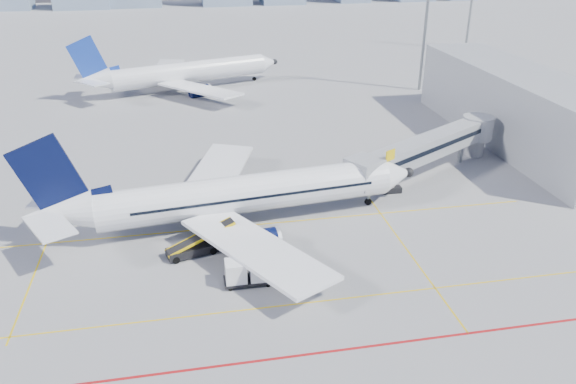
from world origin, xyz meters
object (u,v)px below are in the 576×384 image
object	(u,v)px
main_aircraft	(232,196)
second_aircraft	(181,73)
cargo_dolly	(248,271)
ramp_worker	(307,272)
belt_loader	(194,248)
baggage_tug	(271,272)

from	to	relation	value
main_aircraft	second_aircraft	distance (m)	54.57
second_aircraft	cargo_dolly	size ratio (longest dim) A/B	9.30
second_aircraft	ramp_worker	bearing A→B (deg)	-99.99
main_aircraft	belt_loader	xyz separation A→B (m)	(-4.17, -5.21, -2.51)
main_aircraft	second_aircraft	xyz separation A→B (m)	(-4.14, 54.41, 0.00)
baggage_tug	cargo_dolly	distance (m)	2.13
main_aircraft	belt_loader	distance (m)	7.13
cargo_dolly	ramp_worker	size ratio (longest dim) A/B	2.22
second_aircraft	ramp_worker	xyz separation A→B (m)	(9.42, -65.97, -2.29)
second_aircraft	belt_loader	distance (m)	59.67
cargo_dolly	ramp_worker	world-z (taller)	cargo_dolly
baggage_tug	belt_loader	xyz separation A→B (m)	(-6.48, 5.49, -0.04)
belt_loader	main_aircraft	bearing A→B (deg)	34.93
ramp_worker	second_aircraft	bearing A→B (deg)	40.61
second_aircraft	main_aircraft	bearing A→B (deg)	-103.77
main_aircraft	baggage_tug	xyz separation A→B (m)	(2.31, -10.70, -2.48)
main_aircraft	cargo_dolly	size ratio (longest dim) A/B	9.68
main_aircraft	second_aircraft	size ratio (longest dim) A/B	1.04
main_aircraft	cargo_dolly	world-z (taller)	main_aircraft
baggage_tug	belt_loader	bearing A→B (deg)	116.20
main_aircraft	ramp_worker	distance (m)	12.91
second_aircraft	cargo_dolly	xyz separation A→B (m)	(4.38, -65.31, -1.98)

